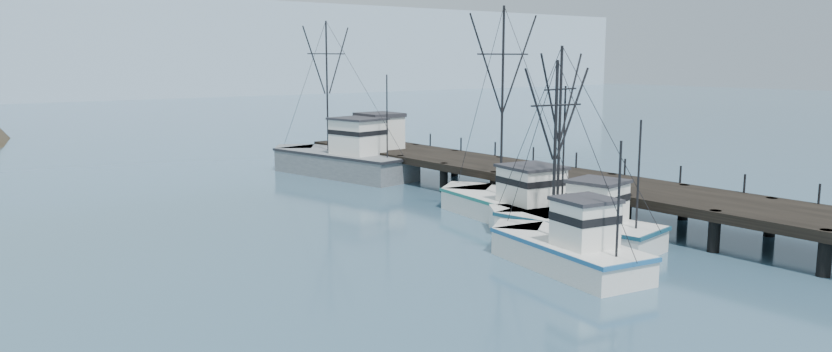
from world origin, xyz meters
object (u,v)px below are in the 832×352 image
Objects in this scene: pier_shed at (380,130)px; trawler_near at (572,226)px; pier at (524,173)px; trawler_mid at (564,249)px; work_vessel at (341,160)px; pickup_truck at (376,134)px; trawler_far at (512,205)px.

trawler_near is at bearing -102.11° from pier_shed.
trawler_mid is (-10.20, -12.49, -0.87)m from pier.
pier is 11.72m from trawler_near.
work_vessel reaches higher than pickup_truck.
trawler_near is 4.63m from trawler_mid.
trawler_far is at bearing -92.12° from work_vessel.
pier is at bearing -74.59° from work_vessel.
pier is 18.04m from pickup_truck.
work_vessel is at bearing 87.88° from trawler_far.
pier is 16.15m from trawler_mid.
trawler_near reaches higher than pier.
pier_shed is (8.94, 27.10, 2.60)m from trawler_mid.
pier_shed is at bearing 127.13° from pickup_truck.
work_vessel is (0.73, 19.68, 0.41)m from trawler_far.
pickup_truck is (1.97, 3.38, -0.71)m from pier_shed.
trawler_far is at bearing -141.12° from pier.
trawler_near is 0.81× the size of trawler_far.
pier is 4.72× the size of trawler_mid.
work_vessel is at bearing 85.08° from trawler_near.
pickup_truck is (5.74, 22.06, 1.89)m from trawler_far.
trawler_far reaches higher than pier_shed.
work_vessel is (-4.30, 15.62, -0.46)m from pier.
pier is 16.21m from work_vessel.
trawler_far is 22.87m from pickup_truck.
trawler_far reaches higher than trawler_mid.
pier is at bearing 56.29° from trawler_near.
trawler_mid is at bearing -108.26° from pier_shed.
pickup_truck reaches higher than pier.
trawler_near reaches higher than pickup_truck.
work_vessel is 5.75m from pickup_truck.
pickup_truck is (10.91, 30.49, 1.89)m from trawler_mid.
pier_shed is (5.22, 24.34, 2.60)m from trawler_near.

